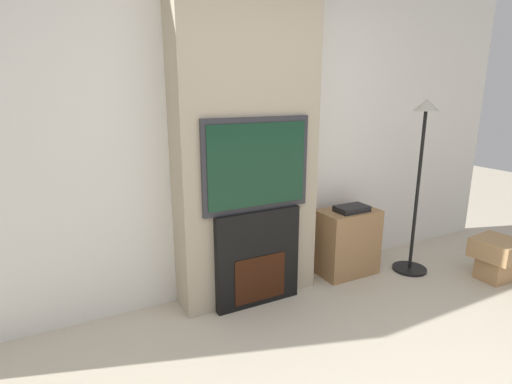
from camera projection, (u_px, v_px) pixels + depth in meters
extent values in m
cube|color=silver|center=(236.00, 128.00, 3.15)|extent=(6.00, 0.06, 2.70)
cube|color=tan|center=(247.00, 130.00, 2.99)|extent=(1.11, 0.31, 2.70)
cube|color=black|center=(256.00, 257.00, 3.10)|extent=(0.69, 0.14, 0.77)
cube|color=#33160A|center=(260.00, 279.00, 3.07)|extent=(0.43, 0.01, 0.37)
cube|color=#2D2D33|center=(256.00, 165.00, 2.92)|extent=(0.85, 0.06, 0.69)
cube|color=#143823|center=(258.00, 165.00, 2.89)|extent=(0.79, 0.01, 0.61)
cylinder|color=black|center=(409.00, 269.00, 3.74)|extent=(0.31, 0.31, 0.03)
cylinder|color=black|center=(417.00, 193.00, 3.56)|extent=(0.03, 0.03, 1.44)
cone|color=#B7B2A3|center=(427.00, 105.00, 3.37)|extent=(0.21, 0.21, 0.10)
cube|color=tan|center=(497.00, 268.00, 3.55)|extent=(0.33, 0.24, 0.21)
cube|color=tan|center=(497.00, 248.00, 3.51)|extent=(0.40, 0.38, 0.17)
cube|color=#997047|center=(347.00, 242.00, 3.62)|extent=(0.53, 0.33, 0.60)
cube|color=black|center=(352.00, 209.00, 3.52)|extent=(0.29, 0.18, 0.05)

